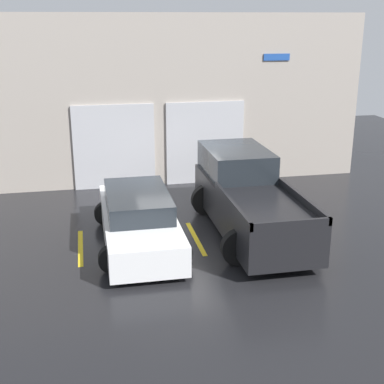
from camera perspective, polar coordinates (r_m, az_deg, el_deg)
name	(u,v)px	position (r m, az deg, el deg)	size (l,w,h in m)	color
ground_plane	(183,214)	(15.51, -0.99, -2.34)	(28.00, 28.00, 0.00)	black
shophouse_building	(164,102)	(17.97, -3.00, 9.56)	(13.60, 0.68, 5.58)	#9E9389
pickup_truck	(248,197)	(14.14, 5.96, -0.57)	(2.47, 5.47, 1.96)	black
sedan_white	(138,219)	(13.41, -5.73, -2.93)	(2.13, 4.79, 1.33)	white
parking_stripe_far_left	(80,247)	(13.57, -11.81, -5.82)	(0.12, 2.20, 0.01)	gold
parking_stripe_left	(196,238)	(13.82, 0.41, -4.96)	(0.12, 2.20, 0.01)	gold
parking_stripe_centre	(302,230)	(14.66, 11.69, -3.96)	(0.12, 2.20, 0.01)	gold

